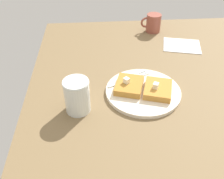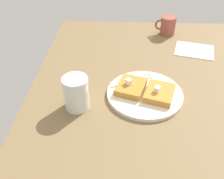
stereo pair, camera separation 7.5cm
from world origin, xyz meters
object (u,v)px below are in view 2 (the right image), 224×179
Objects in this scene: plate at (145,94)px; fork at (135,80)px; napkin at (194,50)px; coffee_mug at (168,26)px; syrup_jar at (76,95)px.

plate is 1.61× the size of fork.
napkin is (-24.88, -23.46, -1.26)cm from fork.
fork is at bearing 43.32° from napkin.
plate is 7.02cm from fork.
plate is 46.41cm from coffee_mug.
syrup_jar is (20.51, 6.19, 3.96)cm from plate.
fork reaches higher than plate.
napkin is 1.64× the size of coffee_mug.
syrup_jar is at bearing 57.15° from coffee_mug.
syrup_jar is at bearing 35.53° from fork.
syrup_jar is 1.13× the size of coffee_mug.
fork is 34.22cm from napkin.
syrup_jar is 60.49cm from coffee_mug.
fork is 0.98× the size of napkin.
coffee_mug is (-15.31, -38.32, 2.64)cm from fork.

